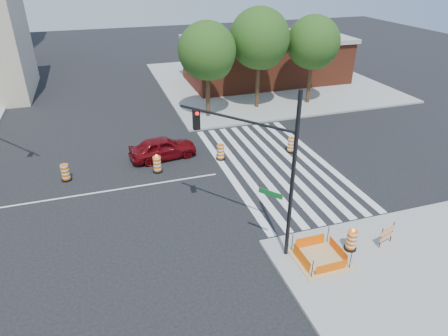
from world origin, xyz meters
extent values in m
plane|color=black|center=(0.00, 0.00, 0.00)|extent=(120.00, 120.00, 0.00)
cube|color=gray|center=(18.00, 18.00, 0.07)|extent=(22.00, 22.00, 0.15)
cube|color=silver|center=(7.80, 0.00, 0.01)|extent=(0.45, 13.50, 0.01)
cube|color=silver|center=(8.70, 0.00, 0.01)|extent=(0.45, 13.50, 0.01)
cube|color=silver|center=(9.60, 0.00, 0.01)|extent=(0.45, 13.50, 0.01)
cube|color=silver|center=(10.50, 0.00, 0.01)|extent=(0.45, 13.50, 0.01)
cube|color=silver|center=(11.40, 0.00, 0.01)|extent=(0.45, 13.50, 0.01)
cube|color=silver|center=(12.30, 0.00, 0.01)|extent=(0.45, 13.50, 0.01)
cube|color=silver|center=(13.20, 0.00, 0.01)|extent=(0.45, 13.50, 0.01)
cube|color=silver|center=(14.10, 0.00, 0.01)|extent=(0.45, 13.50, 0.01)
cube|color=silver|center=(0.00, 0.00, 0.01)|extent=(14.00, 0.12, 0.01)
cube|color=tan|center=(9.00, -9.00, 0.17)|extent=(2.20, 2.20, 0.05)
cube|color=#F95C04|center=(9.00, -9.90, 0.43)|extent=(1.44, 0.02, 0.55)
cube|color=#F95C04|center=(9.00, -8.10, 0.43)|extent=(1.44, 0.02, 0.55)
cube|color=#F95C04|center=(8.10, -9.00, 0.43)|extent=(0.02, 1.44, 0.55)
cube|color=#F95C04|center=(9.90, -9.00, 0.43)|extent=(0.02, 1.44, 0.55)
cylinder|color=black|center=(8.10, -9.90, 0.60)|extent=(0.04, 0.04, 0.90)
cylinder|color=black|center=(9.90, -9.90, 0.60)|extent=(0.04, 0.04, 0.90)
cylinder|color=black|center=(8.10, -8.10, 0.60)|extent=(0.04, 0.04, 0.90)
cylinder|color=black|center=(9.90, -8.10, 0.60)|extent=(0.04, 0.04, 0.90)
cube|color=brown|center=(18.00, 18.00, 2.10)|extent=(16.00, 8.00, 4.20)
cube|color=gray|center=(18.00, 18.00, 4.40)|extent=(16.50, 8.50, 0.40)
imported|color=#63080D|center=(4.38, 3.19, 0.74)|extent=(4.55, 2.30, 1.48)
cylinder|color=black|center=(7.77, -8.20, 3.88)|extent=(0.17, 0.17, 7.47)
cylinder|color=black|center=(6.03, -6.00, 5.94)|extent=(3.56, 4.46, 0.11)
cube|color=black|center=(4.81, -4.47, 5.47)|extent=(0.30, 0.26, 0.93)
sphere|color=#FF0C0C|center=(4.81, -4.65, 5.80)|extent=(0.17, 0.17, 0.17)
cube|color=#0C591E|center=(7.19, -7.47, 2.95)|extent=(0.72, 0.90, 0.23)
cylinder|color=black|center=(10.66, -8.82, 0.20)|extent=(0.56, 0.56, 0.09)
cylinder|color=#DC5D04|center=(10.66, -8.82, 0.67)|extent=(0.45, 0.45, 0.89)
sphere|color=#FF990C|center=(10.66, -8.82, 1.18)|extent=(0.15, 0.15, 0.15)
cube|color=#DC5D04|center=(12.35, -9.03, 0.90)|extent=(0.88, 0.30, 0.30)
cube|color=#DC5D04|center=(12.35, -9.03, 0.56)|extent=(0.88, 0.30, 0.24)
cylinder|color=black|center=(11.96, -9.15, 0.68)|extent=(0.04, 0.04, 1.07)
cylinder|color=black|center=(12.74, -8.92, 0.68)|extent=(0.04, 0.04, 1.07)
cylinder|color=#382314|center=(9.30, 9.62, 2.40)|extent=(0.34, 0.34, 4.80)
sphere|color=#214A15|center=(9.30, 9.62, 5.40)|extent=(4.50, 4.50, 4.50)
sphere|color=#214A15|center=(9.84, 9.94, 4.65)|extent=(3.30, 3.30, 3.30)
sphere|color=#214A15|center=(8.87, 9.40, 4.95)|extent=(3.00, 3.00, 3.00)
cylinder|color=#382314|center=(13.96, 10.43, 2.64)|extent=(0.33, 0.33, 5.28)
sphere|color=#214A15|center=(13.96, 10.43, 5.94)|extent=(4.95, 4.95, 4.95)
sphere|color=#214A15|center=(14.47, 10.73, 5.12)|extent=(3.63, 3.63, 3.63)
sphere|color=#214A15|center=(13.55, 10.22, 5.45)|extent=(3.30, 3.30, 3.30)
cylinder|color=#382314|center=(18.79, 10.16, 2.40)|extent=(0.34, 0.34, 4.80)
sphere|color=#214A15|center=(18.79, 10.16, 5.40)|extent=(4.50, 4.50, 4.50)
sphere|color=#214A15|center=(19.32, 10.48, 4.65)|extent=(3.30, 3.30, 3.30)
sphere|color=#214A15|center=(18.36, 9.95, 4.95)|extent=(3.00, 3.00, 3.00)
cylinder|color=black|center=(-1.66, 2.05, 0.05)|extent=(0.60, 0.60, 0.10)
cylinder|color=#DC5D04|center=(-1.66, 2.05, 0.55)|extent=(0.48, 0.48, 0.95)
cylinder|color=black|center=(3.69, 1.42, 0.05)|extent=(0.60, 0.60, 0.10)
cylinder|color=#DC5D04|center=(3.69, 1.42, 0.55)|extent=(0.48, 0.48, 0.95)
sphere|color=#FF990C|center=(3.69, 1.42, 1.10)|extent=(0.16, 0.16, 0.16)
cylinder|color=black|center=(7.91, 1.86, 0.05)|extent=(0.60, 0.60, 0.10)
cylinder|color=#DC5D04|center=(7.91, 1.86, 0.55)|extent=(0.48, 0.48, 0.95)
cylinder|color=black|center=(12.82, 1.45, 0.05)|extent=(0.60, 0.60, 0.10)
cylinder|color=#DC5D04|center=(12.82, 1.45, 0.55)|extent=(0.48, 0.48, 0.95)
camera|label=1|loc=(0.88, -20.54, 11.80)|focal=32.00mm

